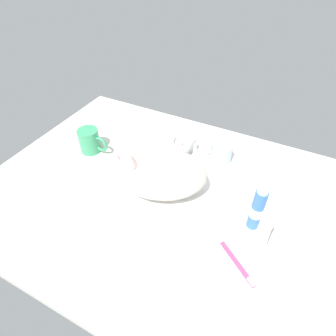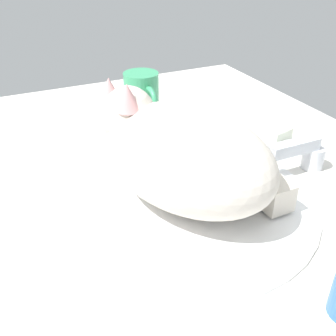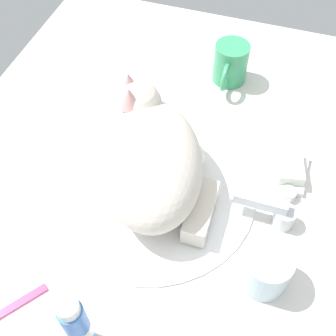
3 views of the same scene
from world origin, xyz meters
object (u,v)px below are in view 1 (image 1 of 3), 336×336
at_px(rinse_cup, 221,153).
at_px(soap_bar, 166,138).
at_px(faucet, 191,146).
at_px(cat, 159,173).
at_px(toothpaste_bottle, 257,208).
at_px(coffee_mug, 90,141).
at_px(toothbrush, 240,266).
at_px(mouthwash_bottle, 277,240).

relative_size(rinse_cup, soap_bar, 1.08).
bearing_deg(faucet, cat, -92.23).
height_order(cat, toothpaste_bottle, cat).
relative_size(soap_bar, toothpaste_bottle, 0.45).
xyz_separation_m(cat, toothpaste_bottle, (0.29, 0.00, -0.01)).
bearing_deg(coffee_mug, toothbrush, -18.45).
xyz_separation_m(soap_bar, toothbrush, (0.39, -0.36, -0.02)).
height_order(rinse_cup, mouthwash_bottle, mouthwash_bottle).
bearing_deg(coffee_mug, soap_bar, 36.75).
xyz_separation_m(faucet, toothbrush, (0.28, -0.36, -0.02)).
height_order(cat, toothbrush, cat).
bearing_deg(soap_bar, rinse_cup, -2.15).
xyz_separation_m(cat, rinse_cup, (0.12, 0.22, -0.04)).
relative_size(coffee_mug, soap_bar, 1.66).
bearing_deg(mouthwash_bottle, cat, 170.38).
bearing_deg(cat, mouthwash_bottle, -9.62).
xyz_separation_m(faucet, soap_bar, (-0.11, 0.01, -0.00)).
bearing_deg(faucet, mouthwash_bottle, -39.15).
relative_size(faucet, soap_bar, 2.01).
height_order(faucet, toothbrush, faucet).
bearing_deg(toothpaste_bottle, coffee_mug, 173.86).
xyz_separation_m(coffee_mug, toothbrush, (0.61, -0.20, -0.04)).
bearing_deg(coffee_mug, faucet, 25.58).
distance_m(cat, mouthwash_bottle, 0.36).
xyz_separation_m(toothpaste_bottle, mouthwash_bottle, (0.07, -0.06, -0.02)).
relative_size(rinse_cup, toothbrush, 0.65).
distance_m(coffee_mug, rinse_cup, 0.46).
xyz_separation_m(cat, soap_bar, (-0.10, 0.23, -0.06)).
bearing_deg(toothpaste_bottle, mouthwash_bottle, -43.32).
bearing_deg(faucet, rinse_cup, -0.25).
xyz_separation_m(rinse_cup, mouthwash_bottle, (0.24, -0.28, 0.02)).
bearing_deg(cat, rinse_cup, 61.79).
bearing_deg(toothbrush, cat, 155.30).
bearing_deg(rinse_cup, toothpaste_bottle, -52.21).
bearing_deg(soap_bar, cat, -67.12).
relative_size(soap_bar, mouthwash_bottle, 0.57).
height_order(soap_bar, toothpaste_bottle, toothpaste_bottle).
bearing_deg(soap_bar, faucet, -4.12).
distance_m(coffee_mug, mouthwash_bottle, 0.68).
height_order(toothpaste_bottle, toothbrush, toothpaste_bottle).
bearing_deg(mouthwash_bottle, toothpaste_bottle, 136.68).
xyz_separation_m(cat, mouthwash_bottle, (0.35, -0.06, -0.02)).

